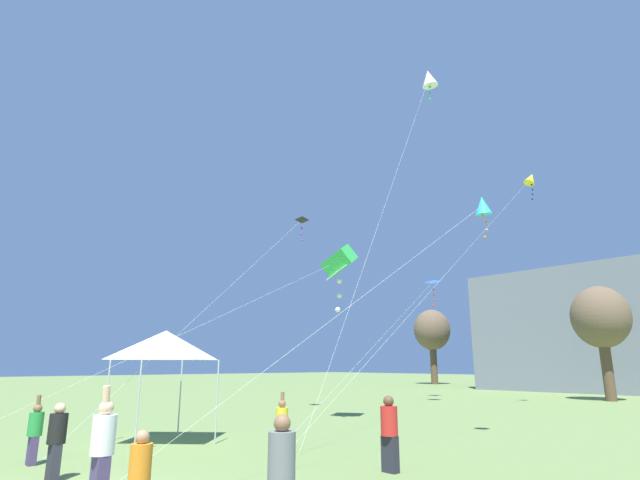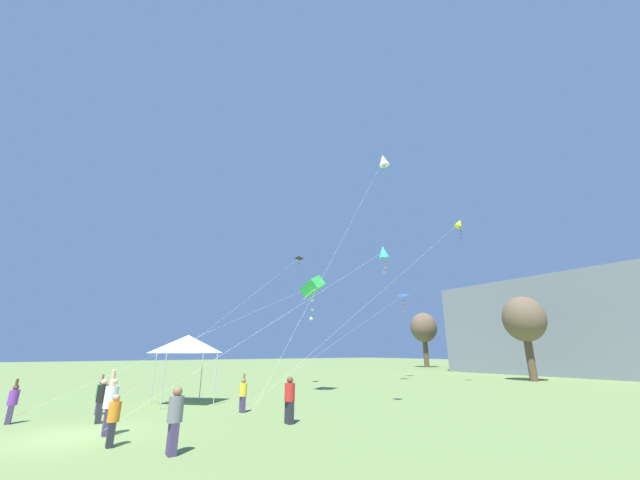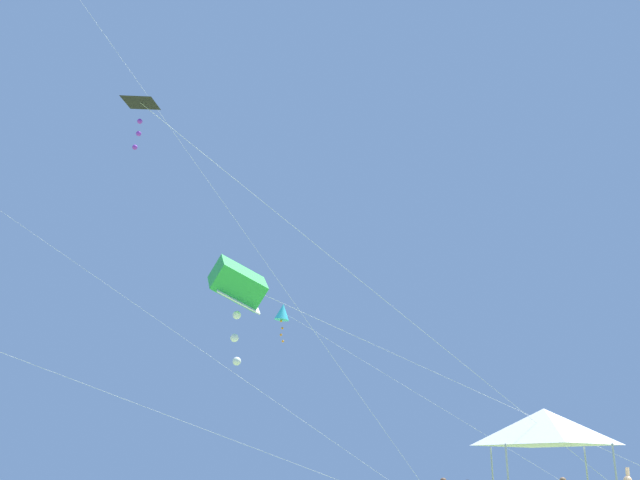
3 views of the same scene
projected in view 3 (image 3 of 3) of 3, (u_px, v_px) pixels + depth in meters
name	position (u px, v px, depth m)	size (l,w,h in m)	color
festival_tent	(545.00, 427.00, 19.63)	(2.97, 2.97, 3.66)	#B7B7BC
kite_green_box_3	(238.00, 285.00, 21.27)	(2.97, 17.13, 8.30)	silver
kite_cyan_diamond_4	(283.00, 313.00, 29.00)	(1.21, 13.33, 8.56)	silver
kite_black_delta_5	(145.00, 107.00, 17.88)	(7.20, 14.77, 10.96)	silver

